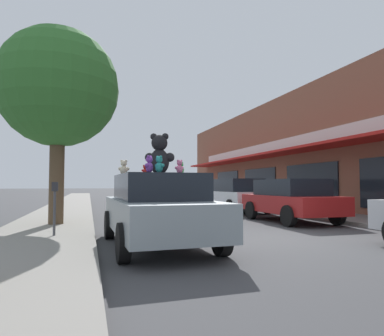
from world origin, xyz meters
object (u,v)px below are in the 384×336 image
Objects in this scene: teddy_bear_cream at (124,168)px; parking_meter at (55,201)px; teddy_bear_green at (181,169)px; teddy_bear_purple at (149,164)px; parked_car_far_right at (237,194)px; teddy_bear_red at (145,170)px; teddy_bear_teal at (159,165)px; teddy_bear_pink at (180,167)px; parked_car_far_center at (290,199)px; plush_art_car at (158,208)px; teddy_bear_giant at (159,155)px; street_tree at (58,88)px.

parking_meter is (-1.57, 0.50, -0.80)m from teddy_bear_cream.
teddy_bear_green is at bearing -16.30° from parking_meter.
teddy_bear_purple is 0.08× the size of parked_car_far_right.
teddy_bear_red is 0.05× the size of parked_car_far_right.
teddy_bear_teal is 1.12× the size of teddy_bear_pink.
parked_car_far_center is at bearing -83.73° from teddy_bear_teal.
parked_car_far_center is (5.86, 4.26, -0.90)m from teddy_bear_purple.
parked_car_far_center is at bearing 14.57° from parking_meter.
parked_car_far_right reaches higher than parking_meter.
teddy_bear_pink is at bearing 154.79° from teddy_bear_purple.
plush_art_car is 13.26× the size of teddy_bear_purple.
parking_meter is at bearing -2.78° from teddy_bear_cream.
plush_art_car is at bearing 88.13° from teddy_bear_giant.
street_tree is (-7.93, 0.57, 3.54)m from parked_car_far_center.
teddy_bear_teal is at bearing -48.38° from parking_meter.
teddy_bear_pink is at bearing -36.08° from parking_meter.
teddy_bear_green is (0.82, 1.48, -0.00)m from teddy_bear_teal.
street_tree is at bearing -35.84° from teddy_bear_giant.
parked_car_far_right is at bearing 90.00° from parked_car_far_center.
plush_art_car is at bearing -59.16° from street_tree.
teddy_bear_green is 1.12× the size of teddy_bear_pink.
teddy_bear_cream reaches higher than parked_car_far_center.
parking_meter is (-7.74, -6.65, 0.06)m from parked_car_far_right.
teddy_bear_teal is 1.00× the size of teddy_bear_green.
teddy_bear_green reaches higher than parked_car_far_center.
teddy_bear_green reaches higher than parking_meter.
parked_car_far_center is (6.17, 2.52, -0.91)m from teddy_bear_cream.
teddy_bear_cream is 9.49m from parked_car_far_right.
teddy_bear_teal is 0.20m from teddy_bear_purple.
teddy_bear_green is (0.67, 0.59, 0.89)m from plush_art_car.
teddy_bear_giant is 0.15× the size of street_tree.
teddy_bear_purple is 5.88m from street_tree.
teddy_bear_giant is 0.81m from teddy_bear_green.
teddy_bear_red is at bearing -147.02° from teddy_bear_purple.
teddy_bear_red is 6.64m from parked_car_far_center.
parked_car_far_center is 3.29× the size of parking_meter.
plush_art_car is 1.06× the size of parked_car_far_right.
street_tree reaches higher than teddy_bear_giant.
parking_meter is at bearing -102.32° from teddy_bear_purple.
parked_car_far_center is at bearing -90.00° from parked_car_far_right.
parking_meter is at bearing -165.43° from parked_car_far_center.
teddy_bear_green is (0.91, 0.33, 0.05)m from teddy_bear_red.
teddy_bear_giant is 0.47m from teddy_bear_red.
teddy_bear_red is 5.10m from street_tree.
teddy_bear_giant is 1.09m from teddy_bear_cream.
teddy_bear_cream is at bearing -48.21° from teddy_bear_green.
street_tree is (-2.25, 4.91, 2.64)m from teddy_bear_teal.
teddy_bear_giant is 3.11× the size of teddy_bear_pink.
teddy_bear_giant reaches higher than parked_car_far_center.
street_tree is (-2.40, 4.02, 3.54)m from plush_art_car.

